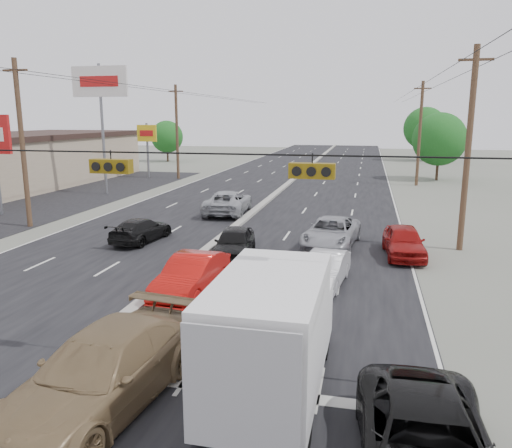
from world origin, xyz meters
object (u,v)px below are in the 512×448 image
object	(u,v)px
tree_right_mid	(439,139)
oncoming_far	(228,202)
utility_pole_left_c	(177,131)
utility_pole_right_c	(420,133)
utility_pole_left_b	(22,143)
queue_car_b	(326,270)
tree_right_far	(425,128)
oncoming_near	(141,230)
red_sedan	(192,276)
queue_car_a	(234,243)
queue_car_c	(331,233)
utility_pole_right_b	(468,149)
pole_sign_billboard	(100,90)
queue_car_e	(404,242)
tan_sedan	(103,372)
pole_sign_far	(147,138)
box_truck	(275,333)
tree_left_far	(167,137)

from	to	relation	value
tree_right_mid	oncoming_far	distance (m)	28.86
utility_pole_left_c	utility_pole_right_c	size ratio (longest dim) A/B	1.00
utility_pole_left_b	queue_car_b	distance (m)	20.54
tree_right_far	oncoming_near	world-z (taller)	tree_right_far
red_sedan	queue_car_a	bearing A→B (deg)	90.71
utility_pole_right_c	tree_right_mid	world-z (taller)	utility_pole_right_c
queue_car_a	queue_car_c	xyz separation A→B (m)	(4.38, 3.18, 0.01)
utility_pole_right_c	utility_pole_right_b	bearing A→B (deg)	-90.00
pole_sign_billboard	queue_car_e	bearing A→B (deg)	-31.85
tree_right_mid	queue_car_e	world-z (taller)	tree_right_mid
tan_sedan	tree_right_mid	bearing A→B (deg)	82.04
utility_pole_right_b	oncoming_far	xyz separation A→B (m)	(-14.17, 6.71, -4.30)
tan_sedan	oncoming_near	bearing A→B (deg)	119.89
utility_pole_left_b	utility_pole_left_c	world-z (taller)	same
utility_pole_right_c	utility_pole_left_c	bearing A→B (deg)	180.00
pole_sign_far	queue_car_c	world-z (taller)	pole_sign_far
utility_pole_left_c	queue_car_e	distance (m)	35.14
tree_right_mid	red_sedan	xyz separation A→B (m)	(-13.60, -39.24, -3.58)
box_truck	oncoming_far	distance (m)	23.46
utility_pole_right_b	box_truck	xyz separation A→B (m)	(-6.73, -15.53, -3.45)
utility_pole_left_b	oncoming_near	distance (m)	9.71
tree_left_far	tree_right_far	world-z (taller)	tree_right_far
tree_right_far	queue_car_a	bearing A→B (deg)	-103.67
pole_sign_far	oncoming_near	size ratio (longest dim) A/B	1.36
tan_sedan	queue_car_a	xyz separation A→B (m)	(-0.31, 12.85, -0.15)
utility_pole_left_c	queue_car_b	world-z (taller)	utility_pole_left_c
utility_pole_left_b	utility_pole_right_b	size ratio (longest dim) A/B	1.00
queue_car_e	oncoming_near	xyz separation A→B (m)	(-13.71, -0.03, -0.11)
utility_pole_left_c	tan_sedan	xyz separation A→B (m)	(14.47, -41.83, -4.22)
tan_sedan	queue_car_c	world-z (taller)	tan_sedan
queue_car_a	queue_car_c	world-z (taller)	queue_car_c
utility_pole_left_c	utility_pole_right_b	distance (m)	35.36
tree_right_far	queue_car_a	distance (m)	60.85
pole_sign_far	oncoming_far	bearing A→B (deg)	-51.93
pole_sign_far	red_sedan	distance (m)	38.58
pole_sign_billboard	red_sedan	bearing A→B (deg)	-54.44
red_sedan	pole_sign_billboard	bearing A→B (deg)	129.06
box_truck	tan_sedan	distance (m)	4.09
utility_pole_left_b	tree_left_far	bearing A→B (deg)	101.92
queue_car_a	oncoming_far	distance (m)	11.20
tree_right_far	queue_car_c	xyz separation A→B (m)	(-9.97, -55.80, -4.22)
queue_car_b	pole_sign_far	bearing A→B (deg)	131.70
queue_car_c	oncoming_near	distance (m)	10.22
tan_sedan	red_sedan	distance (m)	7.62
utility_pole_right_b	tree_right_mid	bearing A→B (deg)	85.24
tree_right_mid	queue_car_b	size ratio (longest dim) A/B	1.80
utility_pole_left_b	pole_sign_billboard	size ratio (longest dim) A/B	0.91
tree_right_mid	utility_pole_left_b	bearing A→B (deg)	-132.51
red_sedan	queue_car_e	world-z (taller)	red_sedan
queue_car_a	oncoming_far	xyz separation A→B (m)	(-3.33, 10.69, 0.08)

